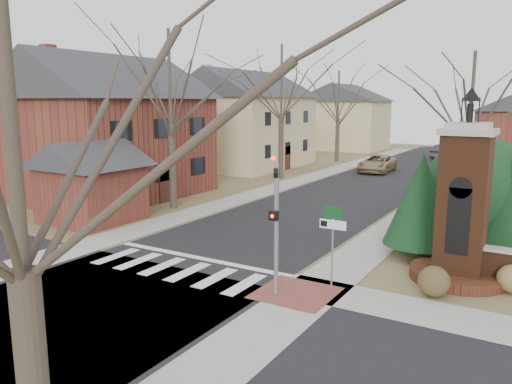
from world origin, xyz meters
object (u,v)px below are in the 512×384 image
Objects in this scene: traffic_signal_pole at (276,215)px; brick_gate_monument at (462,218)px; distant_car at (445,152)px; sign_post at (333,231)px; pickup_truck at (377,163)px.

traffic_signal_pole is 6.47m from brick_gate_monument.
distant_car is at bearing 93.68° from traffic_signal_pole.
sign_post reaches higher than pickup_truck.
traffic_signal_pole is 2.02m from sign_post.
pickup_truck is 13.42m from distant_car.
brick_gate_monument reaches higher than traffic_signal_pole.
pickup_truck is at bearing 101.50° from traffic_signal_pole.
distant_car is at bearing 73.28° from pickup_truck.
brick_gate_monument is (4.70, 4.42, -0.42)m from traffic_signal_pole.
brick_gate_monument is 26.80m from pickup_truck.
traffic_signal_pole is at bearing 100.78° from distant_car.
sign_post reaches higher than distant_car.
brick_gate_monument is at bearing -69.58° from pickup_truck.
brick_gate_monument is at bearing 43.24° from traffic_signal_pole.
distant_car is (-7.40, 37.60, -1.38)m from brick_gate_monument.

